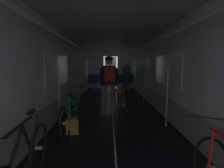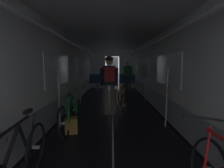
% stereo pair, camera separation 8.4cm
% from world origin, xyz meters
% --- Properties ---
extents(train_car_shell, '(3.14, 12.34, 2.57)m').
position_xyz_m(train_car_shell, '(-0.00, 3.60, 1.70)').
color(train_car_shell, black).
rests_on(train_car_shell, ground).
extents(bench_seat_far_left, '(0.98, 0.51, 0.95)m').
position_xyz_m(bench_seat_far_left, '(-0.90, 8.07, 0.57)').
color(bench_seat_far_left, gray).
rests_on(bench_seat_far_left, ground).
extents(bench_seat_far_right, '(0.98, 0.51, 0.95)m').
position_xyz_m(bench_seat_far_right, '(0.90, 8.07, 0.57)').
color(bench_seat_far_right, gray).
rests_on(bench_seat_far_right, ground).
extents(bicycle_black, '(0.44, 1.69, 0.94)m').
position_xyz_m(bicycle_black, '(-1.03, -0.06, 0.38)').
color(bicycle_black, black).
rests_on(bicycle_black, ground).
extents(bicycle_green, '(0.44, 1.69, 0.96)m').
position_xyz_m(bicycle_green, '(-0.97, 1.91, 0.38)').
color(bicycle_green, black).
rests_on(bicycle_green, ground).
extents(person_cyclist_aisle, '(0.54, 0.41, 1.73)m').
position_xyz_m(person_cyclist_aisle, '(-0.10, 3.05, 1.07)').
color(person_cyclist_aisle, brown).
rests_on(person_cyclist_aisle, ground).
extents(bicycle_orange_in_aisle, '(0.44, 1.68, 0.94)m').
position_xyz_m(bicycle_orange_in_aisle, '(0.24, 3.32, 0.38)').
color(bicycle_orange_in_aisle, black).
rests_on(bicycle_orange_in_aisle, ground).
extents(person_standing_near_bench, '(0.53, 0.23, 1.69)m').
position_xyz_m(person_standing_near_bench, '(0.90, 7.70, 0.98)').
color(person_standing_near_bench, brown).
rests_on(person_standing_near_bench, ground).
extents(backpack_on_floor, '(0.29, 0.25, 0.34)m').
position_xyz_m(backpack_on_floor, '(-0.90, 1.72, 0.17)').
color(backpack_on_floor, olive).
rests_on(backpack_on_floor, ground).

